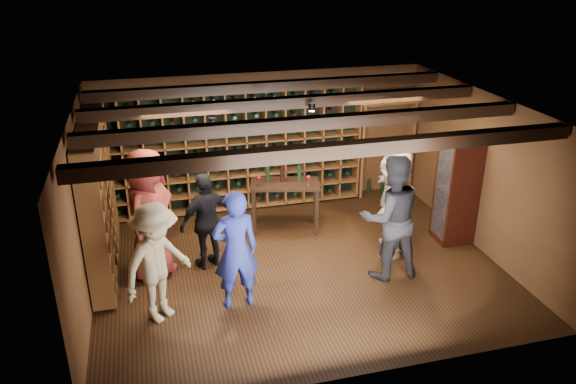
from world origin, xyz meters
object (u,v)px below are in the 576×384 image
object	(u,v)px
display_cabinet	(456,192)
tasting_table	(285,188)
guest_woman_black	(207,221)
man_blue_shirt	(236,250)
guest_khaki	(157,263)
guest_beige	(394,201)
guest_red_floral	(149,215)
man_grey_suit	(390,217)

from	to	relation	value
display_cabinet	tasting_table	size ratio (longest dim) A/B	1.39
tasting_table	guest_woman_black	bearing A→B (deg)	-134.40
display_cabinet	man_blue_shirt	bearing A→B (deg)	-165.73
guest_khaki	guest_beige	bearing A→B (deg)	-26.56
guest_red_floral	guest_woman_black	world-z (taller)	guest_red_floral
man_blue_shirt	guest_woman_black	world-z (taller)	man_blue_shirt
man_grey_suit	guest_khaki	size ratio (longest dim) A/B	1.16
guest_red_floral	man_blue_shirt	bearing A→B (deg)	-105.53
tasting_table	man_grey_suit	bearing A→B (deg)	-45.29
guest_red_floral	guest_khaki	world-z (taller)	guest_red_floral
display_cabinet	tasting_table	distance (m)	2.81
display_cabinet	man_blue_shirt	distance (m)	3.91
display_cabinet	guest_red_floral	distance (m)	4.85
man_grey_suit	guest_khaki	distance (m)	3.31
display_cabinet	guest_beige	distance (m)	1.15
guest_khaki	tasting_table	world-z (taller)	guest_khaki
man_blue_shirt	display_cabinet	bearing A→B (deg)	-169.16
display_cabinet	guest_beige	xyz separation A→B (m)	(-1.15, -0.10, 0.03)
display_cabinet	guest_red_floral	xyz separation A→B (m)	(-4.85, 0.12, 0.13)
guest_woman_black	display_cabinet	bearing A→B (deg)	154.72
man_grey_suit	guest_woman_black	distance (m)	2.69
man_grey_suit	guest_woman_black	xyz separation A→B (m)	(-2.52, 0.93, -0.19)
display_cabinet	guest_red_floral	world-z (taller)	guest_red_floral
tasting_table	man_blue_shirt	bearing A→B (deg)	-106.73
display_cabinet	man_grey_suit	size ratio (longest dim) A/B	0.92
display_cabinet	man_blue_shirt	xyz separation A→B (m)	(-3.79, -0.96, -0.01)
man_blue_shirt	man_grey_suit	xyz separation A→B (m)	(2.29, 0.21, 0.10)
guest_red_floral	guest_khaki	bearing A→B (deg)	-147.53
guest_red_floral	guest_beige	world-z (taller)	guest_red_floral
man_grey_suit	display_cabinet	bearing A→B (deg)	-152.41
man_grey_suit	guest_beige	world-z (taller)	man_grey_suit
guest_red_floral	tasting_table	xyz separation A→B (m)	(2.25, 0.95, -0.22)
guest_red_floral	guest_khaki	distance (m)	1.12
man_blue_shirt	guest_khaki	world-z (taller)	man_blue_shirt
guest_beige	tasting_table	size ratio (longest dim) A/B	1.40
man_blue_shirt	tasting_table	xyz separation A→B (m)	(1.19, 2.03, -0.08)
display_cabinet	guest_woman_black	world-z (taller)	display_cabinet
man_blue_shirt	tasting_table	world-z (taller)	man_blue_shirt
man_grey_suit	guest_woman_black	world-z (taller)	man_grey_suit
man_grey_suit	guest_woman_black	bearing A→B (deg)	-19.34
display_cabinet	guest_khaki	bearing A→B (deg)	-168.37
guest_red_floral	tasting_table	size ratio (longest dim) A/B	1.57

